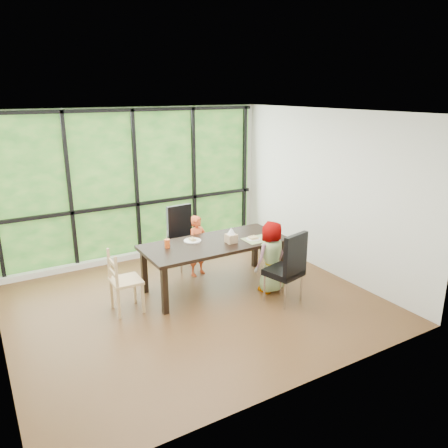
{
  "coord_description": "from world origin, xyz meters",
  "views": [
    {
      "loc": [
        -2.55,
        -5.19,
        2.98
      ],
      "look_at": [
        0.64,
        0.2,
        1.05
      ],
      "focal_mm": 35.08,
      "sensor_mm": 36.0,
      "label": 1
    }
  ],
  "objects_px": {
    "dining_table": "(215,265)",
    "child_older": "(271,257)",
    "chair_window_leather": "(185,238)",
    "chair_end_beech": "(126,281)",
    "plate_far": "(192,241)",
    "child_toddler": "(198,245)",
    "tissue_box": "(231,238)",
    "orange_cup": "(167,243)",
    "green_cup": "(276,234)",
    "chair_interior_leather": "(284,267)",
    "plate_near": "(253,239)"
  },
  "relations": [
    {
      "from": "tissue_box",
      "to": "plate_near",
      "type": "bearing_deg",
      "value": -8.95
    },
    {
      "from": "green_cup",
      "to": "tissue_box",
      "type": "xyz_separation_m",
      "value": [
        -0.72,
        0.16,
        0.01
      ]
    },
    {
      "from": "child_toddler",
      "to": "green_cup",
      "type": "bearing_deg",
      "value": -59.29
    },
    {
      "from": "chair_end_beech",
      "to": "green_cup",
      "type": "bearing_deg",
      "value": -95.13
    },
    {
      "from": "dining_table",
      "to": "plate_far",
      "type": "bearing_deg",
      "value": 142.77
    },
    {
      "from": "child_toddler",
      "to": "tissue_box",
      "type": "bearing_deg",
      "value": -89.97
    },
    {
      "from": "chair_interior_leather",
      "to": "child_older",
      "type": "xyz_separation_m",
      "value": [
        0.05,
        0.37,
        0.02
      ]
    },
    {
      "from": "chair_interior_leather",
      "to": "chair_window_leather",
      "type": "bearing_deg",
      "value": -84.8
    },
    {
      "from": "orange_cup",
      "to": "green_cup",
      "type": "distance_m",
      "value": 1.71
    },
    {
      "from": "chair_end_beech",
      "to": "green_cup",
      "type": "xyz_separation_m",
      "value": [
        2.36,
        -0.27,
        0.36
      ]
    },
    {
      "from": "child_older",
      "to": "plate_near",
      "type": "distance_m",
      "value": 0.41
    },
    {
      "from": "plate_far",
      "to": "child_older",
      "type": "bearing_deg",
      "value": -38.98
    },
    {
      "from": "chair_interior_leather",
      "to": "tissue_box",
      "type": "xyz_separation_m",
      "value": [
        -0.41,
        0.78,
        0.28
      ]
    },
    {
      "from": "plate_near",
      "to": "tissue_box",
      "type": "height_order",
      "value": "tissue_box"
    },
    {
      "from": "chair_end_beech",
      "to": "plate_near",
      "type": "xyz_separation_m",
      "value": [
        2.01,
        -0.17,
        0.31
      ]
    },
    {
      "from": "chair_window_leather",
      "to": "plate_far",
      "type": "bearing_deg",
      "value": -110.49
    },
    {
      "from": "chair_window_leather",
      "to": "orange_cup",
      "type": "xyz_separation_m",
      "value": [
        -0.68,
        -0.82,
        0.27
      ]
    },
    {
      "from": "orange_cup",
      "to": "tissue_box",
      "type": "xyz_separation_m",
      "value": [
        0.93,
        -0.29,
        0.0
      ]
    },
    {
      "from": "child_toddler",
      "to": "plate_far",
      "type": "xyz_separation_m",
      "value": [
        -0.28,
        -0.37,
        0.25
      ]
    },
    {
      "from": "plate_far",
      "to": "chair_interior_leather",
      "type": "bearing_deg",
      "value": -51.8
    },
    {
      "from": "child_toddler",
      "to": "orange_cup",
      "type": "xyz_separation_m",
      "value": [
        -0.73,
        -0.44,
        0.3
      ]
    },
    {
      "from": "dining_table",
      "to": "child_toddler",
      "type": "bearing_deg",
      "value": 90.0
    },
    {
      "from": "child_older",
      "to": "orange_cup",
      "type": "distance_m",
      "value": 1.57
    },
    {
      "from": "dining_table",
      "to": "child_older",
      "type": "xyz_separation_m",
      "value": [
        0.66,
        -0.55,
        0.18
      ]
    },
    {
      "from": "plate_far",
      "to": "green_cup",
      "type": "bearing_deg",
      "value": -22.97
    },
    {
      "from": "plate_near",
      "to": "child_older",
      "type": "bearing_deg",
      "value": -75.83
    },
    {
      "from": "plate_far",
      "to": "chair_end_beech",
      "type": "bearing_deg",
      "value": -168.13
    },
    {
      "from": "green_cup",
      "to": "child_older",
      "type": "bearing_deg",
      "value": -137.04
    },
    {
      "from": "dining_table",
      "to": "tissue_box",
      "type": "bearing_deg",
      "value": -34.51
    },
    {
      "from": "tissue_box",
      "to": "chair_interior_leather",
      "type": "bearing_deg",
      "value": -62.34
    },
    {
      "from": "chair_end_beech",
      "to": "plate_far",
      "type": "bearing_deg",
      "value": -76.8
    },
    {
      "from": "plate_far",
      "to": "orange_cup",
      "type": "distance_m",
      "value": 0.45
    },
    {
      "from": "child_older",
      "to": "plate_far",
      "type": "bearing_deg",
      "value": -46.53
    },
    {
      "from": "chair_window_leather",
      "to": "green_cup",
      "type": "relative_size",
      "value": 9.12
    },
    {
      "from": "child_toddler",
      "to": "chair_window_leather",
      "type": "bearing_deg",
      "value": 81.56
    },
    {
      "from": "plate_far",
      "to": "plate_near",
      "type": "relative_size",
      "value": 1.21
    },
    {
      "from": "chair_interior_leather",
      "to": "child_older",
      "type": "distance_m",
      "value": 0.38
    },
    {
      "from": "child_toddler",
      "to": "green_cup",
      "type": "distance_m",
      "value": 1.32
    },
    {
      "from": "child_toddler",
      "to": "child_older",
      "type": "xyz_separation_m",
      "value": [
        0.66,
        -1.13,
        0.04
      ]
    },
    {
      "from": "tissue_box",
      "to": "child_toddler",
      "type": "bearing_deg",
      "value": 105.62
    },
    {
      "from": "chair_window_leather",
      "to": "chair_end_beech",
      "type": "relative_size",
      "value": 1.2
    },
    {
      "from": "dining_table",
      "to": "chair_interior_leather",
      "type": "xyz_separation_m",
      "value": [
        0.61,
        -0.92,
        0.17
      ]
    },
    {
      "from": "plate_far",
      "to": "tissue_box",
      "type": "distance_m",
      "value": 0.6
    },
    {
      "from": "orange_cup",
      "to": "chair_window_leather",
      "type": "bearing_deg",
      "value": 50.25
    },
    {
      "from": "green_cup",
      "to": "tissue_box",
      "type": "height_order",
      "value": "tissue_box"
    },
    {
      "from": "child_older",
      "to": "plate_near",
      "type": "xyz_separation_m",
      "value": [
        -0.09,
        0.35,
        0.2
      ]
    },
    {
      "from": "plate_near",
      "to": "tissue_box",
      "type": "relative_size",
      "value": 1.44
    },
    {
      "from": "plate_far",
      "to": "child_toddler",
      "type": "bearing_deg",
      "value": 53.34
    },
    {
      "from": "plate_near",
      "to": "chair_window_leather",
      "type": "bearing_deg",
      "value": 118.03
    },
    {
      "from": "chair_end_beech",
      "to": "chair_interior_leather",
      "type": "bearing_deg",
      "value": -112.14
    }
  ]
}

